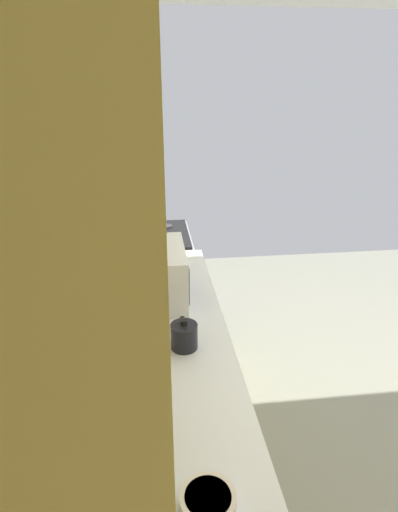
# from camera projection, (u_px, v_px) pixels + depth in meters

# --- Properties ---
(ground_plane) EXTENTS (6.17, 6.17, 0.00)m
(ground_plane) POSITION_uv_depth(u_px,v_px,m) (378.00, 451.00, 2.48)
(ground_plane) COLOR gray
(wall_back) EXTENTS (3.97, 0.12, 2.64)m
(wall_back) POSITION_uv_depth(u_px,v_px,m) (73.00, 269.00, 1.78)
(wall_back) COLOR beige
(wall_back) RESTS_ON ground_plane
(counter_run) EXTENTS (3.05, 0.67, 0.93)m
(counter_run) POSITION_uv_depth(u_px,v_px,m) (169.00, 478.00, 1.80)
(counter_run) COLOR #E2CD6F
(counter_run) RESTS_ON ground_plane
(upper_cabinets) EXTENTS (2.23, 0.31, 0.67)m
(upper_cabinets) POSITION_uv_depth(u_px,v_px,m) (100.00, 147.00, 1.22)
(upper_cabinets) COLOR #DCC56C
(oven_range) EXTENTS (0.72, 0.62, 1.11)m
(oven_range) POSITION_uv_depth(u_px,v_px,m) (156.00, 284.00, 3.50)
(oven_range) COLOR #B7BABF
(oven_range) RESTS_ON ground_plane
(microwave) EXTENTS (0.50, 0.35, 0.31)m
(microwave) POSITION_uv_depth(u_px,v_px,m) (155.00, 273.00, 2.31)
(microwave) COLOR white
(microwave) RESTS_ON counter_run
(bowl) EXTENTS (0.17, 0.17, 0.05)m
(bowl) POSITION_uv_depth(u_px,v_px,m) (208.00, 502.00, 1.17)
(bowl) COLOR silver
(bowl) RESTS_ON counter_run
(kettle) EXTENTS (0.17, 0.13, 0.15)m
(kettle) POSITION_uv_depth(u_px,v_px,m) (184.00, 336.00, 1.89)
(kettle) COLOR black
(kettle) RESTS_ON counter_run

